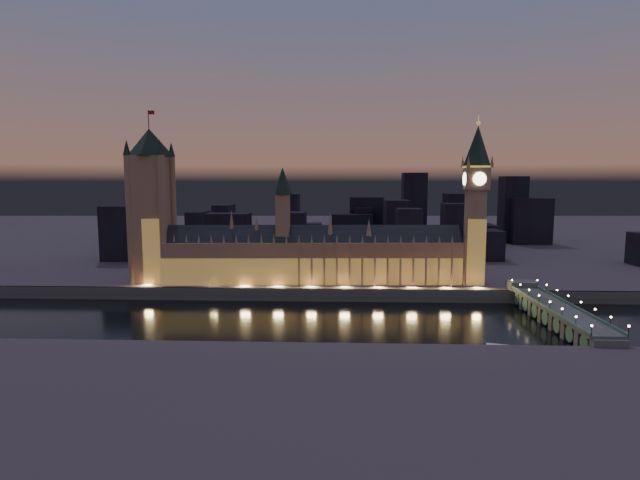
{
  "coord_description": "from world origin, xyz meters",
  "views": [
    {
      "loc": [
        18.35,
        -272.73,
        76.59
      ],
      "look_at": [
        5.0,
        55.0,
        38.0
      ],
      "focal_mm": 28.0,
      "sensor_mm": 36.0,
      "label": 1
    }
  ],
  "objects_px": {
    "palace_of_westminster": "(311,256)",
    "river_boat": "(510,353)",
    "westminster_bridge": "(553,312)",
    "victoria_tower": "(151,198)",
    "elizabeth_tower": "(476,191)"
  },
  "relations": [
    {
      "from": "westminster_bridge",
      "to": "river_boat",
      "type": "bearing_deg",
      "value": -127.06
    },
    {
      "from": "victoria_tower",
      "to": "elizabeth_tower",
      "type": "height_order",
      "value": "victoria_tower"
    },
    {
      "from": "victoria_tower",
      "to": "river_boat",
      "type": "xyz_separation_m",
      "value": [
        203.18,
        -119.92,
        -63.78
      ]
    },
    {
      "from": "palace_of_westminster",
      "to": "victoria_tower",
      "type": "xyz_separation_m",
      "value": [
        -108.69,
        0.17,
        38.97
      ]
    },
    {
      "from": "westminster_bridge",
      "to": "river_boat",
      "type": "distance_m",
      "value": 68.49
    },
    {
      "from": "palace_of_westminster",
      "to": "victoria_tower",
      "type": "relative_size",
      "value": 1.74
    },
    {
      "from": "river_boat",
      "to": "westminster_bridge",
      "type": "bearing_deg",
      "value": 52.94
    },
    {
      "from": "westminster_bridge",
      "to": "river_boat",
      "type": "xyz_separation_m",
      "value": [
        -41.19,
        -54.54,
        -4.44
      ]
    },
    {
      "from": "river_boat",
      "to": "victoria_tower",
      "type": "bearing_deg",
      "value": 149.45
    },
    {
      "from": "palace_of_westminster",
      "to": "river_boat",
      "type": "xyz_separation_m",
      "value": [
        94.49,
        -119.75,
        -24.81
      ]
    },
    {
      "from": "victoria_tower",
      "to": "elizabeth_tower",
      "type": "distance_m",
      "value": 218.05
    },
    {
      "from": "palace_of_westminster",
      "to": "river_boat",
      "type": "bearing_deg",
      "value": -51.73
    },
    {
      "from": "elizabeth_tower",
      "to": "river_boat",
      "type": "distance_m",
      "value": 138.91
    },
    {
      "from": "westminster_bridge",
      "to": "palace_of_westminster",
      "type": "bearing_deg",
      "value": 154.33
    },
    {
      "from": "elizabeth_tower",
      "to": "victoria_tower",
      "type": "bearing_deg",
      "value": -180.0
    }
  ]
}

